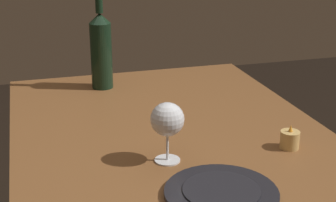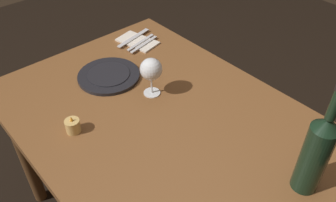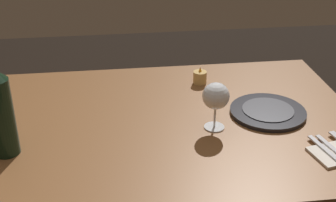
{
  "view_description": "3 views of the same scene",
  "coord_description": "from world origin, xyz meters",
  "px_view_note": "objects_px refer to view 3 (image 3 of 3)",
  "views": [
    {
      "loc": [
        1.28,
        -0.39,
        1.33
      ],
      "look_at": [
        -0.03,
        -0.01,
        0.83
      ],
      "focal_mm": 54.65,
      "sensor_mm": 36.0,
      "label": 1
    },
    {
      "loc": [
        -0.71,
        0.61,
        1.61
      ],
      "look_at": [
        -0.02,
        0.0,
        0.84
      ],
      "focal_mm": 37.89,
      "sensor_mm": 36.0,
      "label": 2
    },
    {
      "loc": [
        -0.16,
        -1.32,
        1.51
      ],
      "look_at": [
        0.01,
        0.02,
        0.8
      ],
      "focal_mm": 49.77,
      "sensor_mm": 36.0,
      "label": 3
    }
  ],
  "objects_px": {
    "wine_glass_left": "(216,97)",
    "dinner_plate": "(268,112)",
    "wine_bottle": "(0,110)",
    "votive_candle": "(200,78)",
    "fork_outer": "(328,151)",
    "fork_inner": "(336,151)"
  },
  "relations": [
    {
      "from": "wine_bottle",
      "to": "fork_inner",
      "type": "bearing_deg",
      "value": -7.79
    },
    {
      "from": "votive_candle",
      "to": "wine_bottle",
      "type": "bearing_deg",
      "value": -148.58
    },
    {
      "from": "dinner_plate",
      "to": "fork_outer",
      "type": "height_order",
      "value": "dinner_plate"
    },
    {
      "from": "fork_inner",
      "to": "votive_candle",
      "type": "bearing_deg",
      "value": 119.84
    },
    {
      "from": "wine_bottle",
      "to": "fork_outer",
      "type": "xyz_separation_m",
      "value": [
        0.93,
        -0.13,
        -0.13
      ]
    },
    {
      "from": "wine_glass_left",
      "to": "votive_candle",
      "type": "xyz_separation_m",
      "value": [
        0.02,
        0.34,
        -0.09
      ]
    },
    {
      "from": "wine_glass_left",
      "to": "fork_outer",
      "type": "distance_m",
      "value": 0.37
    },
    {
      "from": "wine_bottle",
      "to": "votive_candle",
      "type": "bearing_deg",
      "value": 31.42
    },
    {
      "from": "fork_inner",
      "to": "dinner_plate",
      "type": "bearing_deg",
      "value": 114.76
    },
    {
      "from": "wine_bottle",
      "to": "votive_candle",
      "type": "height_order",
      "value": "wine_bottle"
    },
    {
      "from": "wine_bottle",
      "to": "votive_candle",
      "type": "distance_m",
      "value": 0.78
    },
    {
      "from": "wine_glass_left",
      "to": "votive_candle",
      "type": "bearing_deg",
      "value": 87.16
    },
    {
      "from": "wine_glass_left",
      "to": "dinner_plate",
      "type": "height_order",
      "value": "wine_glass_left"
    },
    {
      "from": "wine_glass_left",
      "to": "fork_outer",
      "type": "height_order",
      "value": "wine_glass_left"
    },
    {
      "from": "fork_outer",
      "to": "fork_inner",
      "type": "bearing_deg",
      "value": 0.0
    },
    {
      "from": "wine_bottle",
      "to": "dinner_plate",
      "type": "height_order",
      "value": "wine_bottle"
    },
    {
      "from": "wine_glass_left",
      "to": "fork_outer",
      "type": "xyz_separation_m",
      "value": [
        0.3,
        -0.19,
        -0.1
      ]
    },
    {
      "from": "wine_bottle",
      "to": "dinner_plate",
      "type": "distance_m",
      "value": 0.86
    },
    {
      "from": "dinner_plate",
      "to": "fork_outer",
      "type": "xyz_separation_m",
      "value": [
        0.1,
        -0.26,
        0.0
      ]
    },
    {
      "from": "wine_glass_left",
      "to": "votive_candle",
      "type": "relative_size",
      "value": 2.35
    },
    {
      "from": "wine_glass_left",
      "to": "dinner_plate",
      "type": "bearing_deg",
      "value": 18.6
    },
    {
      "from": "wine_glass_left",
      "to": "dinner_plate",
      "type": "distance_m",
      "value": 0.24
    }
  ]
}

